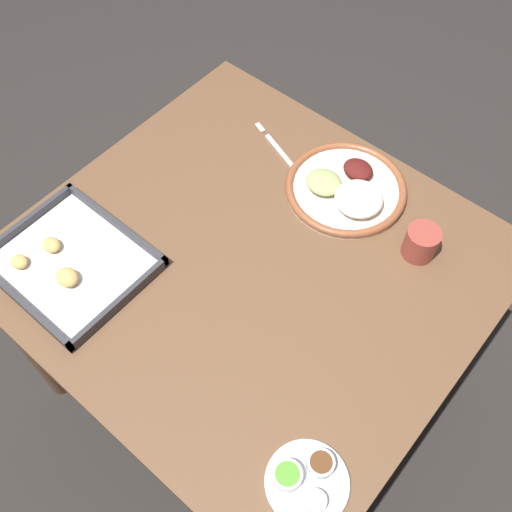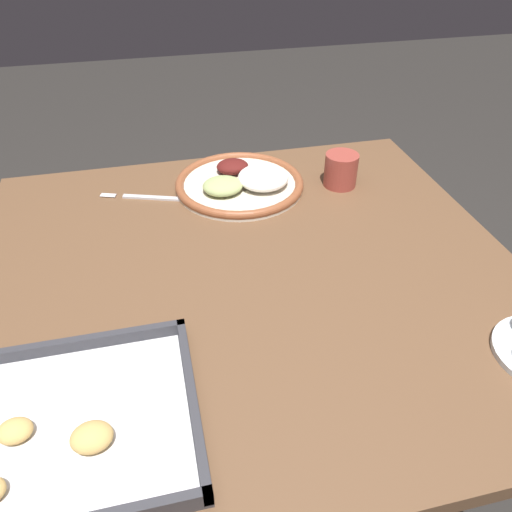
{
  "view_description": "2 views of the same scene",
  "coord_description": "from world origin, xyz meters",
  "px_view_note": "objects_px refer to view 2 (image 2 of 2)",
  "views": [
    {
      "loc": [
        -0.49,
        0.56,
        1.87
      ],
      "look_at": [
        -0.01,
        0.0,
        0.74
      ],
      "focal_mm": 42.0,
      "sensor_mm": 36.0,
      "label": 1
    },
    {
      "loc": [
        0.15,
        0.7,
        1.3
      ],
      "look_at": [
        -0.01,
        0.0,
        0.74
      ],
      "focal_mm": 35.0,
      "sensor_mm": 36.0,
      "label": 2
    }
  ],
  "objects_px": {
    "fork": "(153,198)",
    "baking_tray": "(67,428)",
    "drinking_cup": "(341,170)",
    "dinner_plate": "(242,182)"
  },
  "relations": [
    {
      "from": "baking_tray",
      "to": "drinking_cup",
      "type": "relative_size",
      "value": 4.35
    },
    {
      "from": "fork",
      "to": "baking_tray",
      "type": "xyz_separation_m",
      "value": [
        0.15,
        0.58,
        0.01
      ]
    },
    {
      "from": "baking_tray",
      "to": "drinking_cup",
      "type": "xyz_separation_m",
      "value": [
        -0.58,
        -0.54,
        0.03
      ]
    },
    {
      "from": "drinking_cup",
      "to": "baking_tray",
      "type": "bearing_deg",
      "value": 43.01
    },
    {
      "from": "dinner_plate",
      "to": "baking_tray",
      "type": "xyz_separation_m",
      "value": [
        0.35,
        0.58,
        -0.0
      ]
    },
    {
      "from": "dinner_plate",
      "to": "baking_tray",
      "type": "relative_size",
      "value": 0.89
    },
    {
      "from": "fork",
      "to": "drinking_cup",
      "type": "relative_size",
      "value": 2.72
    },
    {
      "from": "dinner_plate",
      "to": "fork",
      "type": "height_order",
      "value": "dinner_plate"
    },
    {
      "from": "dinner_plate",
      "to": "fork",
      "type": "relative_size",
      "value": 1.42
    },
    {
      "from": "baking_tray",
      "to": "drinking_cup",
      "type": "height_order",
      "value": "drinking_cup"
    }
  ]
}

